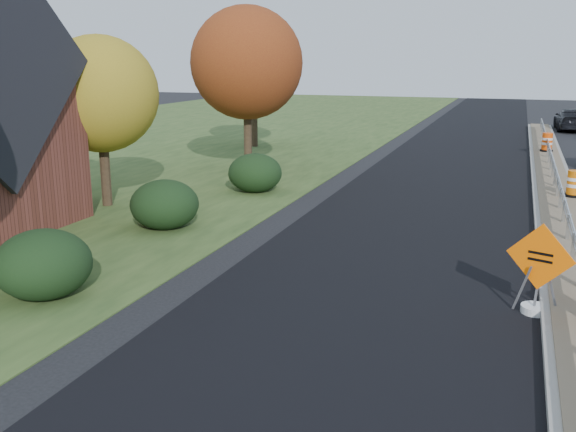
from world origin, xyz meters
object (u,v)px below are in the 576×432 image
(caution_sign, at_px, (537,291))
(barrel_median_mid, at_px, (574,184))
(barrel_median_far, at_px, (547,143))
(car_dark_far, at_px, (572,119))

(caution_sign, relative_size, barrel_median_mid, 2.03)
(barrel_median_far, xyz_separation_m, car_dark_far, (2.09, 13.69, 0.09))
(caution_sign, height_order, car_dark_far, caution_sign)
(caution_sign, height_order, barrel_median_mid, caution_sign)
(car_dark_far, bearing_deg, barrel_median_far, 80.15)
(barrel_median_mid, bearing_deg, car_dark_far, 86.54)
(caution_sign, bearing_deg, car_dark_far, 105.49)
(barrel_median_mid, xyz_separation_m, barrel_median_far, (-0.54, 11.95, 0.02))
(barrel_median_far, bearing_deg, barrel_median_mid, -87.40)
(caution_sign, bearing_deg, barrel_median_far, 107.89)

